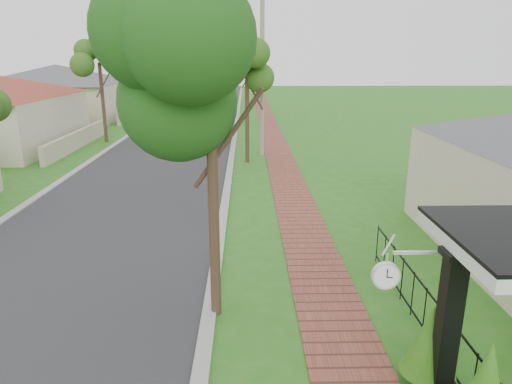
# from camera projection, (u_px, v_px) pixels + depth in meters

# --- Properties ---
(ground) EXTENTS (160.00, 160.00, 0.00)m
(ground) POSITION_uv_depth(u_px,v_px,m) (167.00, 358.00, 8.25)
(ground) COLOR #286C19
(ground) RESTS_ON ground
(road) EXTENTS (7.00, 120.00, 0.02)m
(road) POSITION_uv_depth(u_px,v_px,m) (172.00, 148.00, 27.35)
(road) COLOR #28282B
(road) RESTS_ON ground
(kerb_right) EXTENTS (0.30, 120.00, 0.10)m
(kerb_right) POSITION_uv_depth(u_px,v_px,m) (233.00, 147.00, 27.43)
(kerb_right) COLOR #9E9E99
(kerb_right) RESTS_ON ground
(kerb_left) EXTENTS (0.30, 120.00, 0.10)m
(kerb_left) POSITION_uv_depth(u_px,v_px,m) (111.00, 148.00, 27.28)
(kerb_left) COLOR #9E9E99
(kerb_left) RESTS_ON ground
(sidewalk) EXTENTS (1.50, 120.00, 0.03)m
(sidewalk) POSITION_uv_depth(u_px,v_px,m) (276.00, 147.00, 27.48)
(sidewalk) COLOR brown
(sidewalk) RESTS_ON ground
(porch_post) EXTENTS (0.48, 0.48, 2.52)m
(porch_post) POSITION_uv_depth(u_px,v_px,m) (447.00, 334.00, 7.06)
(porch_post) COLOR black
(porch_post) RESTS_ON ground
(picket_fence) EXTENTS (0.03, 8.02, 1.00)m
(picket_fence) POSITION_uv_depth(u_px,v_px,m) (439.00, 329.00, 8.20)
(picket_fence) COLOR black
(picket_fence) RESTS_ON ground
(street_trees) EXTENTS (10.70, 37.65, 5.89)m
(street_trees) POSITION_uv_depth(u_px,v_px,m) (186.00, 67.00, 32.62)
(street_trees) COLOR #382619
(street_trees) RESTS_ON ground
(far_house_grey) EXTENTS (15.56, 15.56, 4.60)m
(far_house_grey) POSITION_uv_depth(u_px,v_px,m) (59.00, 91.00, 39.86)
(far_house_grey) COLOR beige
(far_house_grey) RESTS_ON ground
(parked_car_red) EXTENTS (2.29, 4.42, 1.44)m
(parked_car_red) POSITION_uv_depth(u_px,v_px,m) (209.00, 132.00, 28.38)
(parked_car_red) COLOR maroon
(parked_car_red) RESTS_ON ground
(parked_car_white) EXTENTS (1.66, 3.96, 1.27)m
(parked_car_white) POSITION_uv_depth(u_px,v_px,m) (219.00, 113.00, 38.76)
(parked_car_white) COLOR white
(parked_car_white) RESTS_ON ground
(near_tree) EXTENTS (2.36, 2.36, 6.05)m
(near_tree) POSITION_uv_depth(u_px,v_px,m) (210.00, 80.00, 8.33)
(near_tree) COLOR #382619
(near_tree) RESTS_ON ground
(utility_pole) EXTENTS (1.20, 0.24, 9.14)m
(utility_pole) POSITION_uv_depth(u_px,v_px,m) (262.00, 69.00, 23.84)
(utility_pole) COLOR gray
(utility_pole) RESTS_ON ground
(station_clock) EXTENTS (1.07, 0.13, 0.64)m
(station_clock) POSITION_uv_depth(u_px,v_px,m) (388.00, 274.00, 7.19)
(station_clock) COLOR white
(station_clock) RESTS_ON ground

